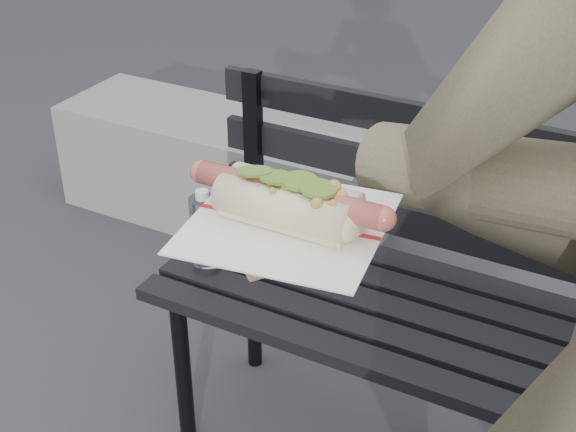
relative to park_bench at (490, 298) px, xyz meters
The scene contains 3 objects.
park_bench is the anchor object (origin of this frame).
concrete_block 1.43m from the park_bench, 147.04° to the left, with size 1.20×0.40×0.40m, color slate.
held_hotdog 1.00m from the park_bench, 78.97° to the right, with size 0.63×0.32×0.20m.
Camera 1 is at (0.36, -0.56, 1.55)m, focal length 50.00 mm.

